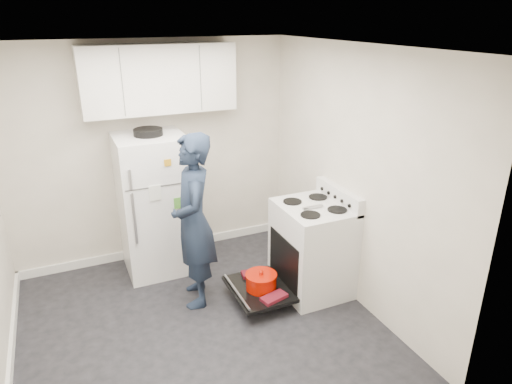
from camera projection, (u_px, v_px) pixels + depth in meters
name	position (u px, v px, depth m)	size (l,w,h in m)	color
room	(189.00, 208.00, 3.84)	(3.21, 3.21, 2.51)	black
electric_range	(311.00, 249.00, 4.70)	(0.66, 0.76, 1.10)	silver
open_oven_door	(260.00, 285.00, 4.57)	(0.55, 0.70, 0.24)	black
refrigerator	(154.00, 204.00, 5.01)	(0.72, 0.74, 1.63)	white
upper_cabinets	(159.00, 79.00, 4.75)	(1.60, 0.33, 0.70)	silver
person	(194.00, 222.00, 4.38)	(0.63, 0.42, 1.74)	#192438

